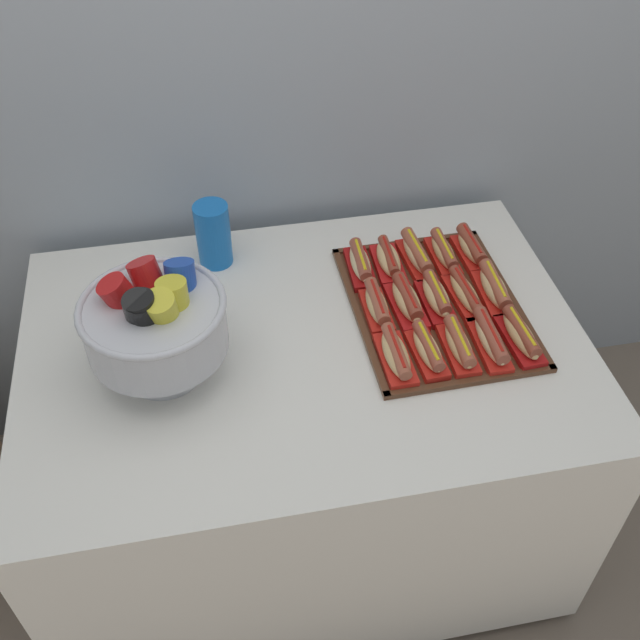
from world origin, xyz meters
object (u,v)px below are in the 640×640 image
object	(u,v)px
hot_dog_5	(377,306)
hot_dog_7	(436,297)
buffet_table	(306,436)
hot_dog_0	(396,355)
hot_dog_2	(459,345)
hot_dog_9	(494,288)
hot_dog_8	(465,294)
hot_dog_10	(360,263)
punch_bowl	(156,321)
cup_stack	(213,235)
hot_dog_11	(388,260)
hot_dog_1	(428,350)
hot_dog_14	(471,248)
hot_dog_6	(407,301)
serving_tray	(435,307)
hot_dog_12	(416,255)
hot_dog_13	(444,252)
hot_dog_4	(520,335)
hot_dog_3	(490,340)

from	to	relation	value
hot_dog_5	hot_dog_7	distance (m)	0.15
buffet_table	hot_dog_0	bearing A→B (deg)	-31.90
hot_dog_2	hot_dog_9	bearing A→B (deg)	48.64
hot_dog_8	hot_dog_10	distance (m)	0.28
hot_dog_7	punch_bowl	distance (m)	0.68
hot_dog_5	cup_stack	size ratio (longest dim) A/B	0.87
hot_dog_9	hot_dog_11	size ratio (longest dim) A/B	1.09
buffet_table	hot_dog_1	distance (m)	0.50
hot_dog_8	hot_dog_11	world-z (taller)	hot_dog_11
cup_stack	hot_dog_2	bearing A→B (deg)	-41.06
hot_dog_8	hot_dog_14	size ratio (longest dim) A/B	1.17
hot_dog_5	hot_dog_10	bearing A→B (deg)	90.92
hot_dog_6	hot_dog_1	bearing A→B (deg)	-89.08
hot_dog_10	hot_dog_11	size ratio (longest dim) A/B	1.04
hot_dog_5	hot_dog_14	distance (m)	0.34
hot_dog_1	hot_dog_5	xyz separation A→B (m)	(-0.08, 0.16, 0.00)
hot_dog_5	punch_bowl	world-z (taller)	punch_bowl
serving_tray	hot_dog_1	size ratio (longest dim) A/B	3.34
hot_dog_12	punch_bowl	distance (m)	0.71
hot_dog_12	hot_dog_1	bearing A→B (deg)	-101.89
serving_tray	hot_dog_13	size ratio (longest dim) A/B	3.27
hot_dog_6	hot_dog_14	bearing A→B (deg)	37.17
hot_dog_7	cup_stack	size ratio (longest dim) A/B	0.93
hot_dog_5	hot_dog_14	world-z (taller)	same
hot_dog_4	hot_dog_14	distance (m)	0.33
hot_dog_12	hot_dog_14	xyz separation A→B (m)	(0.15, 0.00, -0.00)
hot_dog_1	hot_dog_10	size ratio (longest dim) A/B	0.97
hot_dog_5	hot_dog_9	world-z (taller)	hot_dog_9
hot_dog_12	hot_dog_14	bearing A→B (deg)	0.92
hot_dog_7	hot_dog_11	xyz separation A→B (m)	(-0.08, 0.16, -0.00)
hot_dog_6	hot_dog_5	bearing A→B (deg)	-179.08
hot_dog_3	hot_dog_9	xyz separation A→B (m)	(0.07, 0.17, 0.00)
hot_dog_3	hot_dog_10	bearing A→B (deg)	125.20
hot_dog_6	hot_dog_7	distance (m)	0.08
hot_dog_5	hot_dog_14	bearing A→B (deg)	29.73
hot_dog_9	hot_dog_10	xyz separation A→B (m)	(-0.30, 0.16, -0.00)
hot_dog_5	cup_stack	distance (m)	0.47
hot_dog_4	hot_dog_5	distance (m)	0.34
hot_dog_0	cup_stack	world-z (taller)	cup_stack
hot_dog_1	hot_dog_4	size ratio (longest dim) A/B	0.90
hot_dog_0	hot_dog_10	distance (m)	0.33
hot_dog_0	hot_dog_5	bearing A→B (deg)	90.92
hot_dog_6	hot_dog_11	bearing A→B (deg)	90.92
hot_dog_11	hot_dog_8	bearing A→B (deg)	-46.81
hot_dog_9	hot_dog_10	world-z (taller)	hot_dog_9
hot_dog_1	hot_dog_9	world-z (taller)	hot_dog_9
hot_dog_4	punch_bowl	world-z (taller)	punch_bowl
hot_dog_4	hot_dog_7	world-z (taller)	hot_dog_7
hot_dog_2	hot_dog_13	bearing A→B (deg)	78.11
hot_dog_4	hot_dog_14	xyz separation A→B (m)	(-0.01, 0.33, 0.00)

